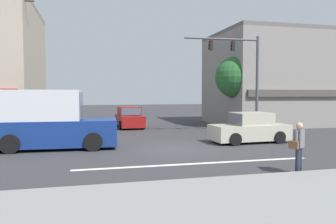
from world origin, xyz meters
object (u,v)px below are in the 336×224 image
traffic_light_mast (243,68)px  pedestrian_foreground_with_bag (299,145)px  street_tree (236,78)px  box_truck_crossing_center (51,122)px  sedan_parked_curbside (129,118)px  utility_pole_near_left (23,64)px  utility_pole_far_right (240,77)px  sedan_waiting_far (250,129)px

traffic_light_mast → pedestrian_foreground_with_bag: bearing=-107.1°
street_tree → box_truck_crossing_center: size_ratio=0.93×
street_tree → sedan_parked_curbside: size_ratio=1.28×
utility_pole_near_left → sedan_parked_curbside: bearing=33.3°
utility_pole_far_right → sedan_waiting_far: (-2.96, -7.10, -3.13)m
utility_pole_near_left → utility_pole_far_right: bearing=9.2°
utility_pole_far_right → sedan_parked_curbside: size_ratio=1.78×
street_tree → traffic_light_mast: traffic_light_mast is taller
sedan_waiting_far → sedan_parked_curbside: bearing=119.9°
traffic_light_mast → sedan_parked_curbside: (-6.49, 5.76, -3.46)m
pedestrian_foreground_with_bag → utility_pole_far_right: bearing=70.9°
utility_pole_far_right → box_truck_crossing_center: size_ratio=1.30×
traffic_light_mast → box_truck_crossing_center: (-11.24, -2.97, -2.92)m
utility_pole_far_right → sedan_waiting_far: utility_pole_far_right is taller
box_truck_crossing_center → utility_pole_near_left: bearing=113.9°
sedan_parked_curbside → box_truck_crossing_center: bearing=-118.6°
street_tree → utility_pole_near_left: bearing=-172.0°
utility_pole_near_left → traffic_light_mast: 13.23m
street_tree → sedan_waiting_far: street_tree is taller
sedan_parked_curbside → sedan_waiting_far: size_ratio=1.00×
street_tree → utility_pole_far_right: bearing=34.0°
sedan_waiting_far → utility_pole_far_right: bearing=67.4°
utility_pole_far_right → sedan_parked_curbside: bearing=166.3°
sedan_waiting_far → utility_pole_near_left: bearing=158.5°
sedan_parked_curbside → pedestrian_foreground_with_bag: 16.09m
utility_pole_far_right → sedan_waiting_far: bearing=-112.6°
box_truck_crossing_center → sedan_waiting_far: size_ratio=1.37×
street_tree → utility_pole_far_right: (0.57, 0.38, 0.09)m
utility_pole_near_left → traffic_light_mast: (13.16, -1.38, -0.11)m
traffic_light_mast → box_truck_crossing_center: traffic_light_mast is taller
utility_pole_far_right → pedestrian_foreground_with_bag: (-4.76, -13.73, -2.89)m
traffic_light_mast → box_truck_crossing_center: 11.98m
utility_pole_far_right → traffic_light_mast: size_ratio=1.19×
street_tree → pedestrian_foreground_with_bag: 14.27m
utility_pole_far_right → pedestrian_foreground_with_bag: utility_pole_far_right is taller
utility_pole_far_right → pedestrian_foreground_with_bag: bearing=-109.1°
traffic_light_mast → sedan_parked_curbside: traffic_light_mast is taller
traffic_light_mast → sedan_parked_curbside: 9.34m
street_tree → traffic_light_mast: (-1.13, -3.39, 0.42)m
traffic_light_mast → sedan_waiting_far: traffic_light_mast is taller
sedan_waiting_far → pedestrian_foreground_with_bag: bearing=-105.2°
utility_pole_near_left → box_truck_crossing_center: bearing=-66.1°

